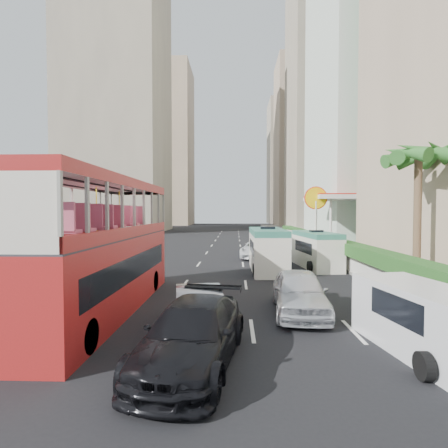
{
  "coord_description": "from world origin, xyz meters",
  "views": [
    {
      "loc": [
        -0.94,
        -13.05,
        3.8
      ],
      "look_at": [
        -1.5,
        4.0,
        3.2
      ],
      "focal_mm": 28.0,
      "sensor_mm": 36.0,
      "label": 1
    }
  ],
  "objects_px": {
    "car_silver_lane_a": "(199,331)",
    "shell_station": "(342,222)",
    "minibus_near": "(267,250)",
    "panel_van_far": "(286,239)",
    "double_decker_bus": "(102,245)",
    "van_asset": "(257,258)",
    "car_silver_lane_b": "(299,313)",
    "car_black": "(193,364)",
    "minibus_far": "(316,250)",
    "palm_tree": "(417,220)",
    "panel_van_near": "(426,321)"
  },
  "relations": [
    {
      "from": "car_silver_lane_a",
      "to": "shell_station",
      "type": "height_order",
      "value": "shell_station"
    },
    {
      "from": "minibus_near",
      "to": "panel_van_far",
      "type": "relative_size",
      "value": 1.37
    },
    {
      "from": "double_decker_bus",
      "to": "van_asset",
      "type": "relative_size",
      "value": 2.1
    },
    {
      "from": "car_silver_lane_b",
      "to": "van_asset",
      "type": "bearing_deg",
      "value": 96.17
    },
    {
      "from": "double_decker_bus",
      "to": "car_silver_lane_a",
      "type": "bearing_deg",
      "value": -28.26
    },
    {
      "from": "car_silver_lane_a",
      "to": "car_black",
      "type": "height_order",
      "value": "car_black"
    },
    {
      "from": "car_silver_lane_b",
      "to": "minibus_near",
      "type": "relative_size",
      "value": 0.77
    },
    {
      "from": "car_silver_lane_a",
      "to": "shell_station",
      "type": "distance_m",
      "value": 28.0
    },
    {
      "from": "car_silver_lane_a",
      "to": "van_asset",
      "type": "height_order",
      "value": "van_asset"
    },
    {
      "from": "car_black",
      "to": "minibus_far",
      "type": "distance_m",
      "value": 16.69
    },
    {
      "from": "double_decker_bus",
      "to": "car_black",
      "type": "relative_size",
      "value": 2.1
    },
    {
      "from": "double_decker_bus",
      "to": "shell_station",
      "type": "relative_size",
      "value": 1.38
    },
    {
      "from": "car_black",
      "to": "panel_van_far",
      "type": "xyz_separation_m",
      "value": [
        6.41,
        28.55,
        0.89
      ]
    },
    {
      "from": "car_silver_lane_b",
      "to": "palm_tree",
      "type": "relative_size",
      "value": 0.74
    },
    {
      "from": "panel_van_near",
      "to": "panel_van_far",
      "type": "distance_m",
      "value": 27.79
    },
    {
      "from": "van_asset",
      "to": "panel_van_far",
      "type": "bearing_deg",
      "value": 76.25
    },
    {
      "from": "car_silver_lane_b",
      "to": "shell_station",
      "type": "relative_size",
      "value": 0.59
    },
    {
      "from": "panel_van_near",
      "to": "shell_station",
      "type": "bearing_deg",
      "value": 67.97
    },
    {
      "from": "car_silver_lane_a",
      "to": "car_silver_lane_b",
      "type": "height_order",
      "value": "car_silver_lane_b"
    },
    {
      "from": "minibus_near",
      "to": "shell_station",
      "type": "bearing_deg",
      "value": 56.3
    },
    {
      "from": "palm_tree",
      "to": "minibus_far",
      "type": "bearing_deg",
      "value": 115.53
    },
    {
      "from": "panel_van_far",
      "to": "minibus_far",
      "type": "bearing_deg",
      "value": -97.95
    },
    {
      "from": "double_decker_bus",
      "to": "car_black",
      "type": "xyz_separation_m",
      "value": [
        4.0,
        -4.5,
        -2.53
      ]
    },
    {
      "from": "car_silver_lane_a",
      "to": "minibus_far",
      "type": "xyz_separation_m",
      "value": [
        6.64,
        12.91,
        1.21
      ]
    },
    {
      "from": "minibus_far",
      "to": "panel_van_far",
      "type": "height_order",
      "value": "minibus_far"
    },
    {
      "from": "car_silver_lane_b",
      "to": "minibus_near",
      "type": "xyz_separation_m",
      "value": [
        -0.34,
        9.37,
        1.35
      ]
    },
    {
      "from": "car_black",
      "to": "minibus_near",
      "type": "distance_m",
      "value": 14.26
    },
    {
      "from": "van_asset",
      "to": "minibus_near",
      "type": "relative_size",
      "value": 0.86
    },
    {
      "from": "car_silver_lane_a",
      "to": "minibus_far",
      "type": "bearing_deg",
      "value": 52.93
    },
    {
      "from": "double_decker_bus",
      "to": "car_silver_lane_b",
      "type": "distance_m",
      "value": 7.87
    },
    {
      "from": "panel_van_near",
      "to": "panel_van_far",
      "type": "height_order",
      "value": "panel_van_near"
    },
    {
      "from": "double_decker_bus",
      "to": "palm_tree",
      "type": "xyz_separation_m",
      "value": [
        13.8,
        4.0,
        0.85
      ]
    },
    {
      "from": "minibus_near",
      "to": "palm_tree",
      "type": "height_order",
      "value": "palm_tree"
    },
    {
      "from": "palm_tree",
      "to": "shell_station",
      "type": "distance_m",
      "value": 19.14
    },
    {
      "from": "panel_van_far",
      "to": "car_silver_lane_a",
      "type": "bearing_deg",
      "value": -112.51
    },
    {
      "from": "panel_van_far",
      "to": "double_decker_bus",
      "type": "bearing_deg",
      "value": -121.96
    },
    {
      "from": "panel_van_near",
      "to": "palm_tree",
      "type": "relative_size",
      "value": 0.71
    },
    {
      "from": "car_silver_lane_a",
      "to": "car_silver_lane_b",
      "type": "relative_size",
      "value": 0.89
    },
    {
      "from": "car_black",
      "to": "minibus_near",
      "type": "height_order",
      "value": "minibus_near"
    },
    {
      "from": "minibus_far",
      "to": "car_black",
      "type": "bearing_deg",
      "value": -119.58
    },
    {
      "from": "double_decker_bus",
      "to": "minibus_far",
      "type": "xyz_separation_m",
      "value": [
        10.55,
        10.8,
        -1.32
      ]
    },
    {
      "from": "van_asset",
      "to": "panel_van_far",
      "type": "relative_size",
      "value": 1.17
    },
    {
      "from": "double_decker_bus",
      "to": "minibus_far",
      "type": "height_order",
      "value": "double_decker_bus"
    },
    {
      "from": "car_black",
      "to": "panel_van_near",
      "type": "xyz_separation_m",
      "value": [
        6.12,
        0.76,
        0.9
      ]
    },
    {
      "from": "car_silver_lane_b",
      "to": "panel_van_far",
      "type": "distance_m",
      "value": 24.27
    },
    {
      "from": "minibus_far",
      "to": "panel_van_far",
      "type": "distance_m",
      "value": 13.25
    },
    {
      "from": "car_black",
      "to": "panel_van_far",
      "type": "relative_size",
      "value": 1.18
    },
    {
      "from": "car_silver_lane_b",
      "to": "minibus_far",
      "type": "bearing_deg",
      "value": 78.1
    },
    {
      "from": "car_silver_lane_a",
      "to": "car_black",
      "type": "xyz_separation_m",
      "value": [
        0.08,
        -2.4,
        0.0
      ]
    },
    {
      "from": "car_silver_lane_a",
      "to": "panel_van_far",
      "type": "height_order",
      "value": "panel_van_far"
    }
  ]
}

